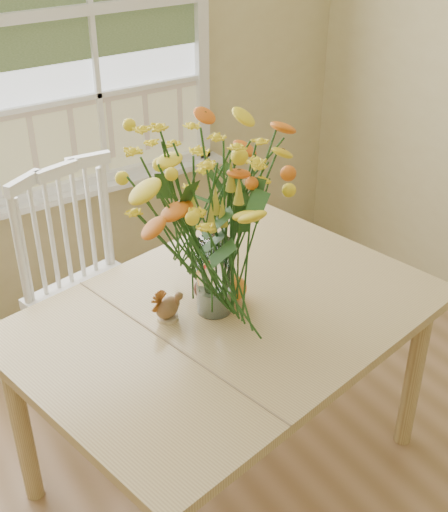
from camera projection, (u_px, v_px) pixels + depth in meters
dining_table at (227, 333)px, 2.46m from camera, size 1.64×1.32×0.78m
windsor_chair at (85, 278)px, 2.94m from camera, size 0.58×0.57×1.06m
flower_vase at (213, 205)px, 2.21m from camera, size 0.58×0.58×0.69m
pumpkin at (231, 289)px, 2.45m from camera, size 0.12×0.12×0.09m
turkey_figurine at (167, 308)px, 2.35m from camera, size 0.11×0.09×0.12m
dark_gourd at (206, 290)px, 2.46m from camera, size 0.13×0.11×0.08m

